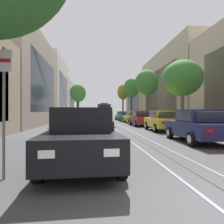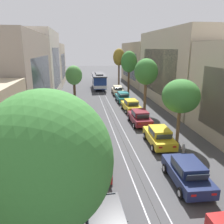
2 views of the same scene
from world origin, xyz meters
The scene contains 23 objects.
ground_plane centered at (0.00, 23.98, 0.00)m, with size 160.00×160.00×0.00m, color #424244.
trolley_track_rails centered at (0.00, 27.97, 0.00)m, with size 1.14×67.94×0.01m.
building_facade_left centered at (-10.31, 29.50, 4.68)m, with size 5.67×59.64×10.92m.
building_facade_right centered at (10.12, 29.89, 4.78)m, with size 5.89×59.64×10.66m.
parked_car_black_near_left centered at (-2.73, 3.30, 0.80)m, with size 2.09×4.40×1.58m.
parked_car_red_second_left centered at (-2.82, 9.27, 0.80)m, with size 2.01×4.36×1.58m.
parked_car_silver_mid_left centered at (-2.71, 15.99, 0.80)m, with size 2.06×4.39×1.58m.
parked_car_navy_second_right centered at (2.67, 7.00, 0.80)m, with size 2.11×4.41×1.58m.
parked_car_yellow_mid_right centered at (2.94, 12.84, 0.80)m, with size 2.08×4.40×1.58m.
parked_car_maroon_fourth_right centered at (2.66, 18.43, 0.80)m, with size 2.03×4.37×1.58m.
parked_car_yellow_fifth_right centered at (2.85, 23.73, 0.80)m, with size 2.12×4.41×1.58m.
parked_car_teal_sixth_right centered at (2.76, 29.13, 0.80)m, with size 2.01×4.37×1.58m.
parked_car_beige_far_right centered at (2.89, 35.07, 0.80)m, with size 2.11×4.41×1.58m.
street_tree_kerb_left_second centered at (-4.61, 28.50, 4.26)m, with size 2.40×2.14×5.73m.
street_tree_kerb_right_second centered at (4.79, 13.24, 4.18)m, with size 3.16×3.38×5.65m.
street_tree_kerb_right_mid centered at (4.56, 23.11, 5.22)m, with size 2.96×3.09×6.92m.
street_tree_kerb_right_fourth centered at (4.72, 34.26, 5.78)m, with size 2.82×2.36×7.67m.
street_tree_kerb_right_far centered at (4.84, 45.45, 6.09)m, with size 2.62×2.15×8.07m.
cable_car_trolley centered at (0.00, 41.24, 1.66)m, with size 2.61×9.14×3.28m.
motorcycle_with_rider centered at (-2.09, 2.81, 0.65)m, with size 0.59×1.99×1.37m.
pedestrian_on_left_pavement centered at (-5.98, 16.76, 0.92)m, with size 0.55×0.39×1.62m.
fire_hydrant centered at (4.34, 10.99, 0.42)m, with size 0.40×0.22×0.84m.
street_sign_post centered at (-4.36, 2.16, 1.78)m, with size 0.36×0.07×2.89m.
Camera 1 is at (-2.44, -2.45, 1.47)m, focal length 32.52 mm.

